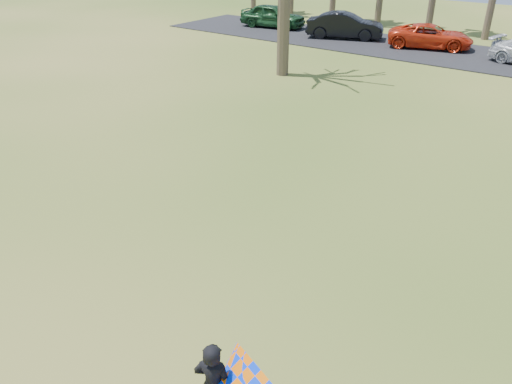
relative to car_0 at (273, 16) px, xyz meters
The scene contains 5 objects.
ground 30.43m from the car_0, 57.86° to the right, with size 100.00×100.00×0.00m, color #295813.
parking_strip 16.22m from the car_0, ahead, with size 46.00×7.00×0.06m, color black.
car_0 is the anchor object (origin of this frame).
car_1 6.40m from the car_0, ahead, with size 1.80×5.16×1.70m, color black.
car_2 12.14m from the car_0, ahead, with size 2.38×5.17×1.44m, color red.
Camera 1 is at (6.53, -6.73, 6.94)m, focal length 35.00 mm.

